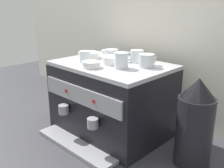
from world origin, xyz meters
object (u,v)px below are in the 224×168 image
ceramic_cup_3 (85,56)px  ceramic_bowl_0 (113,60)px  ceramic_cup_0 (136,56)px  milk_pitcher (61,99)px  ceramic_cup_4 (112,54)px  coffee_grinder (195,123)px  espresso_machine (111,98)px  ceramic_bowl_2 (109,53)px  ceramic_bowl_1 (91,65)px  ceramic_cup_2 (147,60)px  ceramic_bowl_3 (89,55)px  ceramic_cup_1 (121,60)px

ceramic_cup_3 → ceramic_bowl_0: 0.17m
ceramic_cup_0 → milk_pitcher: 0.69m
ceramic_cup_4 → coffee_grinder: (0.58, -0.04, -0.24)m
ceramic_cup_4 → espresso_machine: bearing=-46.1°
ceramic_cup_0 → milk_pitcher: bearing=-166.2°
espresso_machine → ceramic_bowl_2: size_ratio=6.98×
ceramic_cup_0 → ceramic_bowl_0: (-0.07, -0.12, -0.02)m
ceramic_cup_3 → ceramic_bowl_1: bearing=-26.1°
ceramic_cup_0 → ceramic_cup_2: bearing=-20.8°
ceramic_bowl_3 → coffee_grinder: (0.70, 0.02, -0.22)m
ceramic_cup_1 → ceramic_bowl_3: size_ratio=0.90×
ceramic_cup_3 → coffee_grinder: (0.64, 0.11, -0.24)m
ceramic_cup_1 → milk_pitcher: size_ratio=0.76×
ceramic_bowl_3 → milk_pitcher: size_ratio=0.85×
espresso_machine → ceramic_cup_3: ceramic_cup_3 is taller
ceramic_cup_3 → ceramic_cup_4: size_ratio=0.97×
ceramic_cup_2 → ceramic_cup_4: ceramic_cup_2 is taller
ceramic_bowl_2 → coffee_grinder: ceramic_bowl_2 is taller
ceramic_cup_0 → espresso_machine: bearing=-125.3°
espresso_machine → ceramic_cup_0: size_ratio=6.40×
ceramic_bowl_1 → coffee_grinder: bearing=18.6°
ceramic_bowl_3 → coffee_grinder: bearing=1.8°
ceramic_bowl_3 → ceramic_bowl_0: bearing=-2.8°
ceramic_cup_0 → ceramic_cup_2: 0.11m
ceramic_bowl_3 → espresso_machine: bearing=-2.8°
ceramic_cup_0 → ceramic_cup_4: ceramic_cup_0 is taller
ceramic_cup_2 → ceramic_bowl_3: 0.39m
ceramic_cup_2 → milk_pitcher: bearing=-171.7°
milk_pitcher → ceramic_cup_3: bearing=-9.5°
ceramic_bowl_0 → ceramic_bowl_1: ceramic_bowl_0 is taller
ceramic_cup_3 → ceramic_bowl_1: 0.14m
coffee_grinder → ceramic_bowl_1: bearing=-161.4°
coffee_grinder → milk_pitcher: (-0.99, -0.05, -0.13)m
ceramic_cup_1 → ceramic_cup_4: bearing=147.4°
ceramic_cup_2 → ceramic_cup_4: 0.26m
ceramic_cup_3 → ceramic_bowl_3: size_ratio=0.77×
ceramic_cup_2 → ceramic_bowl_3: size_ratio=0.96×
ceramic_cup_0 → ceramic_cup_1: (0.02, -0.15, 0.01)m
ceramic_bowl_3 → milk_pitcher: ceramic_bowl_3 is taller
ceramic_bowl_3 → coffee_grinder: ceramic_bowl_3 is taller
ceramic_bowl_0 → ceramic_bowl_2: bearing=140.8°
ceramic_cup_4 → ceramic_bowl_1: 0.23m
ceramic_cup_0 → coffee_grinder: ceramic_cup_0 is taller
espresso_machine → coffee_grinder: 0.51m
ceramic_cup_1 → ceramic_cup_0: bearing=98.9°
espresso_machine → ceramic_bowl_0: ceramic_bowl_0 is taller
milk_pitcher → ceramic_cup_2: bearing=8.3°
ceramic_cup_2 → ceramic_bowl_2: 0.35m
espresso_machine → ceramic_cup_1: 0.27m
ceramic_cup_0 → ceramic_cup_4: size_ratio=1.00×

